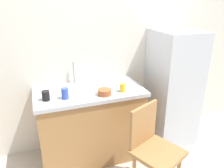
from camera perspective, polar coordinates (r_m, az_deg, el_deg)
back_wall at (r=2.77m, az=0.79°, el=10.60°), size 4.80×0.10×2.57m
cabinet_base at (r=2.66m, az=-5.52°, el=-10.31°), size 1.15×0.60×0.82m
countertop at (r=2.46m, az=-5.88°, el=-1.83°), size 1.19×0.64×0.04m
faucet at (r=2.62m, az=-9.65°, el=2.98°), size 0.02×0.02×0.26m
refrigerator at (r=2.94m, az=15.19°, el=-0.91°), size 0.52×0.58×1.45m
chair at (r=2.19m, az=10.37°, el=-15.64°), size 0.53×0.53×0.89m
terracotta_bowl at (r=2.31m, az=-1.94°, el=-2.07°), size 0.14×0.14×0.06m
cup_yellow at (r=2.38m, az=2.76°, el=-0.91°), size 0.07×0.07×0.09m
cup_blue at (r=2.26m, az=-11.94°, el=-2.39°), size 0.07×0.07×0.11m
cup_black at (r=2.27m, az=-16.58°, el=-2.87°), size 0.07×0.07×0.10m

